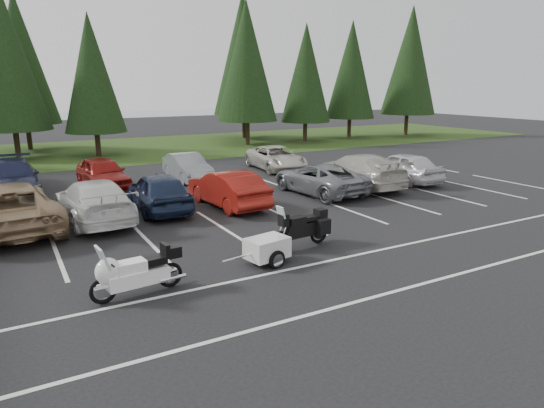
{
  "coord_description": "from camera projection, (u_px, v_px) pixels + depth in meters",
  "views": [
    {
      "loc": [
        -5.99,
        -14.09,
        4.94
      ],
      "look_at": [
        1.64,
        -0.5,
        1.06
      ],
      "focal_mm": 32.0,
      "sensor_mm": 36.0,
      "label": 1
    }
  ],
  "objects": [
    {
      "name": "ground",
      "position": [
        221.0,
        238.0,
        15.96
      ],
      "size": [
        120.0,
        120.0,
        0.0
      ],
      "primitive_type": "plane",
      "color": "black",
      "rests_on": "ground"
    },
    {
      "name": "grass_strip",
      "position": [
        93.0,
        151.0,
        36.26
      ],
      "size": [
        80.0,
        16.0,
        0.01
      ],
      "primitive_type": "cube",
      "color": "#213611",
      "rests_on": "ground"
    },
    {
      "name": "lake_water",
      "position": [
        83.0,
        122.0,
        64.4
      ],
      "size": [
        70.0,
        50.0,
        0.02
      ],
      "primitive_type": "cube",
      "color": "slate",
      "rests_on": "ground"
    },
    {
      "name": "stall_markings",
      "position": [
        199.0,
        223.0,
        17.65
      ],
      "size": [
        32.0,
        16.0,
        0.01
      ],
      "primitive_type": "cube",
      "color": "silver",
      "rests_on": "ground"
    },
    {
      "name": "conifer_4",
      "position": [
        6.0,
        58.0,
        31.38
      ],
      "size": [
        4.8,
        4.8,
        11.17
      ],
      "color": "#332316",
      "rests_on": "ground"
    },
    {
      "name": "conifer_5",
      "position": [
        92.0,
        73.0,
        32.88
      ],
      "size": [
        4.14,
        4.14,
        9.63
      ],
      "color": "#332316",
      "rests_on": "ground"
    },
    {
      "name": "conifer_6",
      "position": [
        247.0,
        61.0,
        38.74
      ],
      "size": [
        4.93,
        4.93,
        11.48
      ],
      "color": "#332316",
      "rests_on": "ground"
    },
    {
      "name": "conifer_7",
      "position": [
        306.0,
        73.0,
        41.32
      ],
      "size": [
        4.27,
        4.27,
        9.94
      ],
      "color": "#332316",
      "rests_on": "ground"
    },
    {
      "name": "conifer_8",
      "position": [
        351.0,
        70.0,
        44.52
      ],
      "size": [
        4.53,
        4.53,
        10.56
      ],
      "color": "#332316",
      "rests_on": "ground"
    },
    {
      "name": "conifer_9",
      "position": [
        410.0,
        61.0,
        46.05
      ],
      "size": [
        5.19,
        5.19,
        12.1
      ],
      "color": "#332316",
      "rests_on": "ground"
    },
    {
      "name": "conifer_back_b",
      "position": [
        20.0,
        58.0,
        35.69
      ],
      "size": [
        4.97,
        4.97,
        11.58
      ],
      "color": "#332316",
      "rests_on": "ground"
    },
    {
      "name": "conifer_back_c",
      "position": [
        243.0,
        54.0,
        43.48
      ],
      "size": [
        5.5,
        5.5,
        12.81
      ],
      "color": "#332316",
      "rests_on": "ground"
    },
    {
      "name": "car_near_2",
      "position": [
        9.0,
        207.0,
        16.59
      ],
      "size": [
        3.33,
        6.27,
        1.68
      ],
      "primitive_type": "imported",
      "rotation": [
        0.0,
        0.0,
        3.23
      ],
      "color": "#967957",
      "rests_on": "ground"
    },
    {
      "name": "car_near_3",
      "position": [
        94.0,
        200.0,
        17.78
      ],
      "size": [
        2.38,
        5.39,
        1.54
      ],
      "primitive_type": "imported",
      "rotation": [
        0.0,
        0.0,
        3.18
      ],
      "color": "silver",
      "rests_on": "ground"
    },
    {
      "name": "car_near_4",
      "position": [
        158.0,
        191.0,
        19.24
      ],
      "size": [
        2.04,
        4.65,
        1.56
      ],
      "primitive_type": "imported",
      "rotation": [
        0.0,
        0.0,
        3.1
      ],
      "color": "#18233D",
      "rests_on": "ground"
    },
    {
      "name": "car_near_5",
      "position": [
        228.0,
        188.0,
        19.94
      ],
      "size": [
        1.95,
        4.65,
        1.5
      ],
      "primitive_type": "imported",
      "rotation": [
        0.0,
        0.0,
        3.22
      ],
      "color": "maroon",
      "rests_on": "ground"
    },
    {
      "name": "car_near_6",
      "position": [
        319.0,
        178.0,
        22.28
      ],
      "size": [
        2.65,
        5.17,
        1.4
      ],
      "primitive_type": "imported",
      "rotation": [
        0.0,
        0.0,
        3.21
      ],
      "color": "slate",
      "rests_on": "ground"
    },
    {
      "name": "car_near_7",
      "position": [
        358.0,
        170.0,
        23.73
      ],
      "size": [
        2.47,
        5.66,
        1.62
      ],
      "primitive_type": "imported",
      "rotation": [
        0.0,
        0.0,
        3.11
      ],
      "color": "#B4B1A5",
      "rests_on": "ground"
    },
    {
      "name": "car_near_8",
      "position": [
        402.0,
        167.0,
        24.93
      ],
      "size": [
        1.91,
        4.57,
        1.54
      ],
      "primitive_type": "imported",
      "rotation": [
        0.0,
        0.0,
        3.16
      ],
      "color": "silver",
      "rests_on": "ground"
    },
    {
      "name": "car_far_1",
      "position": [
        10.0,
        179.0,
        21.44
      ],
      "size": [
        2.45,
        5.78,
        1.66
      ],
      "primitive_type": "imported",
      "rotation": [
        0.0,
        0.0,
        -0.02
      ],
      "color": "#161A38",
      "rests_on": "ground"
    },
    {
      "name": "car_far_2",
      "position": [
        103.0,
        173.0,
        23.16
      ],
      "size": [
        2.14,
        4.61,
        1.53
      ],
      "primitive_type": "imported",
      "rotation": [
        0.0,
        0.0,
        0.08
      ],
      "color": "maroon",
      "rests_on": "ground"
    },
    {
      "name": "car_far_3",
      "position": [
        188.0,
        167.0,
        25.29
      ],
      "size": [
        1.48,
        4.22,
        1.39
      ],
      "primitive_type": "imported",
      "rotation": [
        0.0,
        0.0,
        0.0
      ],
      "color": "gray",
      "rests_on": "ground"
    },
    {
      "name": "car_far_4",
      "position": [
        276.0,
        158.0,
        28.48
      ],
      "size": [
        2.71,
        5.12,
        1.37
      ],
      "primitive_type": "imported",
      "rotation": [
        0.0,
        0.0,
        -0.09
      ],
      "color": "beige",
      "rests_on": "ground"
    },
    {
      "name": "touring_motorcycle",
      "position": [
        137.0,
        268.0,
        11.48
      ],
      "size": [
        2.59,
        1.04,
        1.4
      ],
      "primitive_type": null,
      "rotation": [
        0.0,
        0.0,
        0.11
      ],
      "color": "white",
      "rests_on": "ground"
    },
    {
      "name": "cargo_trailer",
      "position": [
        267.0,
        251.0,
        13.59
      ],
      "size": [
        1.82,
        1.23,
        0.77
      ],
      "primitive_type": null,
      "rotation": [
        0.0,
        0.0,
        0.18
      ],
      "color": "silver",
      "rests_on": "ground"
    },
    {
      "name": "adventure_motorcycle",
      "position": [
        300.0,
        225.0,
        14.85
      ],
      "size": [
        2.45,
        1.05,
        1.45
      ],
      "primitive_type": null,
      "rotation": [
        0.0,
        0.0,
        0.09
      ],
      "color": "black",
      "rests_on": "ground"
    }
  ]
}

